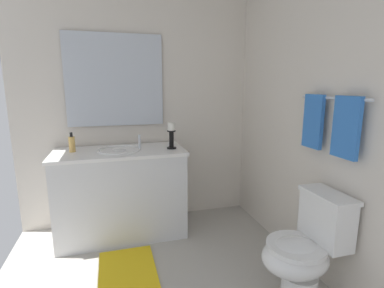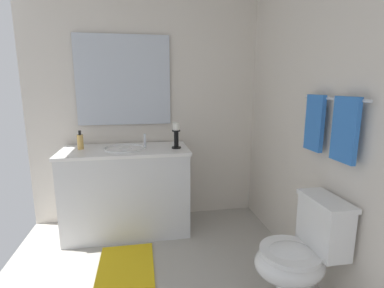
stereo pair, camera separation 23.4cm
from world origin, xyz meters
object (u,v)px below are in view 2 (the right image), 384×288
Objects in this scene: sink_basin at (125,153)px; bath_mat at (126,266)px; candle_holder_tall at (176,135)px; toilet at (300,256)px; towel_near_vanity at (315,123)px; towel_bar at (334,99)px; vanity_cabinet at (127,190)px; mirror at (124,80)px; towel_center at (345,130)px; soap_bottle at (80,142)px.

bath_mat is (0.63, -0.00, -0.80)m from sink_basin.
sink_basin is 0.52m from candle_holder_tall.
toilet is 1.35m from bath_mat.
towel_near_vanity is (0.92, 0.86, 0.21)m from candle_holder_tall.
sink_basin is 0.54× the size of toilet.
towel_bar is (1.13, 1.36, 0.55)m from sink_basin.
vanity_cabinet is 1.30× the size of mirror.
towel_bar reaches higher than bath_mat.
towel_near_vanity is (-0.15, -0.02, -0.17)m from towel_bar.
mirror is at bearing -139.27° from towel_center.
towel_center is at bearing 52.83° from soap_bottle.
towel_center reaches higher than candle_holder_tall.
soap_bottle is 2.10m from toilet.
toilet is 1.03m from towel_bar.
vanity_cabinet is at bearing -90.00° from sink_basin.
sink_basin is 0.43× the size of mirror.
sink_basin is 2.23× the size of soap_bottle.
vanity_cabinet is at bearing 82.68° from soap_bottle.
toilet is at bearing 42.41° from sink_basin.
towel_center is (1.23, 0.86, 0.21)m from candle_holder_tall.
mirror is 1.56× the size of bath_mat.
toilet is 1.93× the size of towel_center.
towel_bar reaches higher than candle_holder_tall.
towel_near_vanity is at bearing 143.21° from toilet.
mirror is 0.79m from candle_holder_tall.
towel_near_vanity and towel_center have the same top height.
mirror reaches higher than toilet.
candle_holder_tall reaches higher than soap_bottle.
towel_center is at bearing 63.98° from bath_mat.
sink_basin is at bearing -133.64° from towel_center.
towel_near_vanity is at bearing 59.73° from soap_bottle.
towel_near_vanity reaches higher than soap_bottle.
soap_bottle reaches higher than vanity_cabinet.
candle_holder_tall is at bearing -151.35° from toilet.
towel_bar reaches higher than soap_bottle.
vanity_cabinet is 1.11m from mirror.
sink_basin is 0.65× the size of towel_bar.
towel_near_vanity reaches higher than sink_basin.
candle_holder_tall is 0.65× the size of towel_near_vanity.
towel_bar is at bearing 69.75° from bath_mat.
toilet is 1.22× the size of towel_bar.
toilet is at bearing -36.79° from towel_near_vanity.
toilet is 1.25× the size of bath_mat.
soap_bottle is (0.23, -0.42, -0.57)m from mirror.
vanity_cabinet is 3.03× the size of sink_basin.
towel_bar is 1.58× the size of towel_center.
bath_mat is at bearing -104.55° from towel_near_vanity.
soap_bottle is 0.46× the size of towel_center.
sink_basin is 1.89m from towel_center.
candle_holder_tall is 1.23m from bath_mat.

